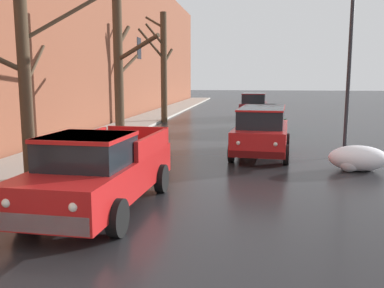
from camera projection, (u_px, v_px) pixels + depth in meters
left_sidewalk_slab at (100, 137)px, 20.20m from camera, size 2.60×80.00×0.14m
brick_townhouse_facade at (59, 17)px, 19.57m from camera, size 0.63×80.00×11.42m
snow_bank_near_corner_left at (124, 140)px, 16.98m from camera, size 1.66×1.28×0.81m
snow_bank_along_left_kerb at (357, 159)px, 13.14m from camera, size 1.81×1.10×0.80m
bare_tree_second_along_sidewalk at (24, 83)px, 10.69m from camera, size 3.60×3.18×5.23m
bare_tree_mid_block at (120, 69)px, 18.04m from camera, size 2.33×2.84×6.28m
bare_tree_far_down_block at (163, 65)px, 27.13m from camera, size 1.79×2.54×7.05m
pickup_truck_red_approaching_near_lane at (100, 171)px, 9.14m from camera, size 2.26×5.29×1.76m
suv_red_parked_kerbside_close at (262, 129)px, 15.63m from camera, size 2.35×4.93×1.82m
sedan_green_parked_kerbside_mid at (264, 117)px, 22.91m from camera, size 2.19×4.47×1.42m
suv_maroon_parked_far_down_block at (254, 105)px, 30.20m from camera, size 2.19×4.39×1.82m
fire_hydrant at (46, 169)px, 11.80m from camera, size 0.42×0.22×0.71m
street_lamp_post at (349, 61)px, 15.02m from camera, size 0.44×0.24×6.25m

